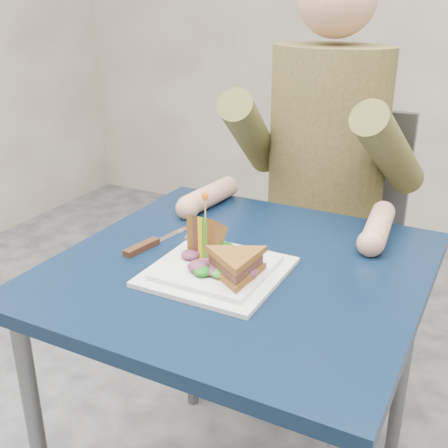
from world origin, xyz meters
The scene contains 12 objects.
table centered at (0.00, 0.00, 0.65)m, with size 0.75×0.75×0.73m.
chair centered at (0.00, 0.66, 0.54)m, with size 0.42×0.40×0.93m.
diner centered at (0.00, 0.55, 0.91)m, with size 0.54×0.59×0.74m.
plate centered at (-0.02, -0.06, 0.74)m, with size 0.26×0.26×0.02m.
sandwich_flat centered at (0.03, -0.09, 0.78)m, with size 0.20×0.20×0.05m.
sandwich_upright centered at (-0.07, -0.02, 0.78)m, with size 0.08×0.14×0.14m.
fork centered at (-0.14, 0.01, 0.73)m, with size 0.07×0.18×0.01m.
knife centered at (-0.22, -0.02, 0.74)m, with size 0.06×0.22×0.02m.
toothpick centered at (-0.07, -0.02, 0.85)m, with size 0.00×0.00×0.06m, color tan.
toothpick_frill centered at (-0.07, -0.02, 0.88)m, with size 0.01×0.01×0.02m, color orange.
lettuce_spill centered at (-0.02, -0.05, 0.76)m, with size 0.15×0.13×0.02m, color #337A14, non-canonical shape.
onion_ring centered at (-0.01, -0.06, 0.77)m, with size 0.04×0.04×0.01m, color #9E4C7A.
Camera 1 is at (0.46, -0.96, 1.27)m, focal length 45.00 mm.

